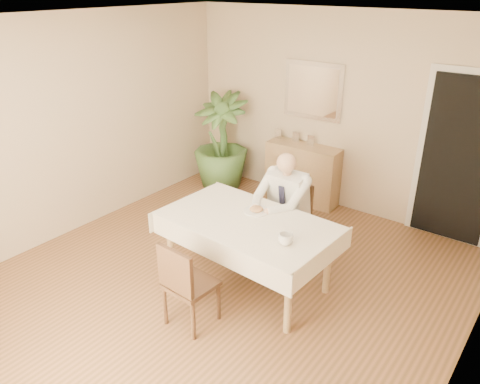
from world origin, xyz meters
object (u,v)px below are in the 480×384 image
Objects in this scene: chair_near at (185,282)px; sideboard at (303,173)px; chair_far at (292,214)px; seated_man at (280,204)px; coffee_mug at (286,239)px; dining_table at (247,227)px; potted_palm at (221,141)px.

chair_near is 3.01m from sideboard.
chair_far is 0.37m from seated_man.
chair_far is 6.09× the size of coffee_mug.
coffee_mug is at bearing -66.06° from sideboard.
chair_far is at bearing 92.84° from dining_table.
seated_man reaches higher than dining_table.
chair_near is (-0.06, -0.85, -0.19)m from dining_table.
coffee_mug is at bearing 51.49° from chair_near.
potted_palm is at bearing 137.96° from dining_table.
dining_table is 1.42× the size of seated_man.
chair_far is 1.73m from chair_near.
potted_palm reaches higher than coffee_mug.
dining_table is 2.07× the size of chair_near.
coffee_mug reaches higher than dining_table.
seated_man is 1.20× the size of sideboard.
seated_man is at bearing -33.81° from potted_palm.
coffee_mug reaches higher than chair_near.
seated_man is at bearing 92.84° from dining_table.
dining_table is at bearing -76.96° from sideboard.
potted_palm reaches higher than dining_table.
chair_near reaches higher than dining_table.
dining_table is at bearing -86.51° from chair_far.
chair_near reaches higher than chair_far.
chair_far reaches higher than dining_table.
potted_palm is (-1.24, -0.30, 0.30)m from sideboard.
chair_far is at bearing 117.63° from coffee_mug.
potted_palm is (-1.76, 2.67, 0.24)m from chair_near.
chair_near is at bearing -88.34° from chair_far.
chair_near is at bearing -92.19° from seated_man.
dining_table is at bearing 162.94° from coffee_mug.
sideboard is (-0.58, 1.23, -0.04)m from chair_far.
chair_near is at bearing -82.32° from sideboard.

